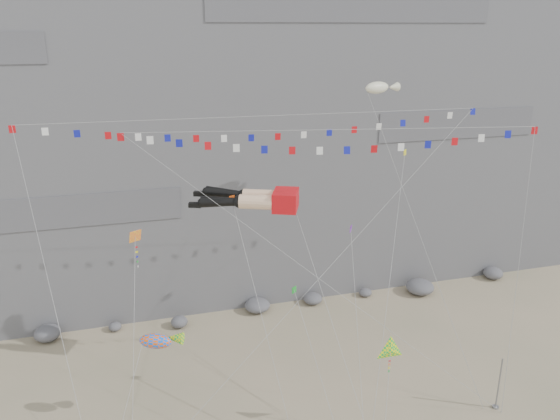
# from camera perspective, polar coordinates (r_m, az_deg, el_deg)

# --- Properties ---
(ground) EXTENTS (120.00, 120.00, 0.00)m
(ground) POSITION_cam_1_polar(r_m,az_deg,el_deg) (43.31, 3.28, -21.04)
(ground) COLOR tan
(ground) RESTS_ON ground
(cliff) EXTENTS (80.00, 28.00, 50.00)m
(cliff) POSITION_cam_1_polar(r_m,az_deg,el_deg) (64.47, -5.95, 16.16)
(cliff) COLOR slate
(cliff) RESTS_ON ground
(talus_boulders) EXTENTS (60.00, 3.00, 1.20)m
(talus_boulders) POSITION_cam_1_polar(r_m,az_deg,el_deg) (56.57, -2.39, -9.95)
(talus_boulders) COLOR #5F5E63
(talus_boulders) RESTS_ON ground
(anchor_pole_right) EXTENTS (0.12, 0.12, 4.33)m
(anchor_pole_right) POSITION_cam_1_polar(r_m,az_deg,el_deg) (46.02, 21.91, -16.49)
(anchor_pole_right) COLOR gray
(anchor_pole_right) RESTS_ON ground
(legs_kite) EXTENTS (9.64, 18.22, 21.14)m
(legs_kite) POSITION_cam_1_polar(r_m,az_deg,el_deg) (41.13, -2.54, 1.14)
(legs_kite) COLOR red
(legs_kite) RESTS_ON ground
(flag_banner_upper) EXTENTS (36.35, 15.30, 28.93)m
(flag_banner_upper) POSITION_cam_1_polar(r_m,az_deg,el_deg) (42.99, -1.66, 9.76)
(flag_banner_upper) COLOR red
(flag_banner_upper) RESTS_ON ground
(flag_banner_lower) EXTENTS (28.64, 9.88, 24.74)m
(flag_banner_lower) POSITION_cam_1_polar(r_m,az_deg,el_deg) (38.44, 5.70, 8.31)
(flag_banner_lower) COLOR red
(flag_banner_lower) RESTS_ON ground
(harlequin_kite) EXTENTS (2.64, 10.04, 16.93)m
(harlequin_kite) POSITION_cam_1_polar(r_m,az_deg,el_deg) (37.96, -14.89, -2.77)
(harlequin_kite) COLOR red
(harlequin_kite) RESTS_ON ground
(fish_windsock) EXTENTS (5.89, 6.66, 9.70)m
(fish_windsock) POSITION_cam_1_polar(r_m,az_deg,el_deg) (39.58, -12.90, -13.23)
(fish_windsock) COLOR #FF5A0D
(fish_windsock) RESTS_ON ground
(delta_kite) EXTENTS (3.63, 4.71, 8.73)m
(delta_kite) POSITION_cam_1_polar(r_m,az_deg,el_deg) (38.73, 11.48, -14.26)
(delta_kite) COLOR #FBF00C
(delta_kite) RESTS_ON ground
(blimp_windsock) EXTENTS (5.68, 15.06, 26.84)m
(blimp_windsock) POSITION_cam_1_polar(r_m,az_deg,el_deg) (47.75, 10.14, 12.38)
(blimp_windsock) COLOR beige
(blimp_windsock) RESTS_ON ground
(small_kite_a) EXTENTS (2.47, 13.08, 19.82)m
(small_kite_a) POSITION_cam_1_polar(r_m,az_deg,el_deg) (40.95, -4.96, 0.71)
(small_kite_a) COLOR #F95715
(small_kite_a) RESTS_ON ground
(small_kite_b) EXTENTS (3.81, 11.99, 16.91)m
(small_kite_b) POSITION_cam_1_polar(r_m,az_deg,el_deg) (43.99, 7.43, -2.25)
(small_kite_b) COLOR purple
(small_kite_b) RESTS_ON ground
(small_kite_c) EXTENTS (1.74, 9.89, 13.23)m
(small_kite_c) POSITION_cam_1_polar(r_m,az_deg,el_deg) (40.08, 1.58, -8.66)
(small_kite_c) COLOR #169427
(small_kite_c) RESTS_ON ground
(small_kite_d) EXTENTS (9.30, 14.42, 24.12)m
(small_kite_d) POSITION_cam_1_polar(r_m,az_deg,el_deg) (45.73, 12.84, 5.17)
(small_kite_d) COLOR yellow
(small_kite_d) RESTS_ON ground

